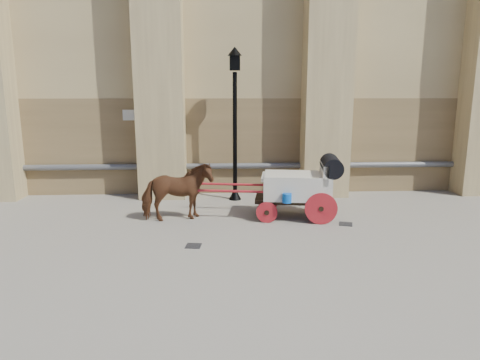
{
  "coord_description": "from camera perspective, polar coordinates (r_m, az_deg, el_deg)",
  "views": [
    {
      "loc": [
        0.72,
        -9.43,
        3.22
      ],
      "look_at": [
        1.25,
        1.13,
        1.02
      ],
      "focal_mm": 32.0,
      "sensor_mm": 36.0,
      "label": 1
    }
  ],
  "objects": [
    {
      "name": "ground",
      "position": [
        9.99,
        -6.91,
        -7.13
      ],
      "size": [
        90.0,
        90.0,
        0.0
      ],
      "primitive_type": "plane",
      "color": "#6C665A",
      "rests_on": "ground"
    },
    {
      "name": "horse",
      "position": [
        10.84,
        -8.39,
        -1.6
      ],
      "size": [
        1.88,
        1.15,
        1.47
      ],
      "primitive_type": "imported",
      "rotation": [
        0.0,
        0.0,
        1.79
      ],
      "color": "brown",
      "rests_on": "ground"
    },
    {
      "name": "carriage",
      "position": [
        11.06,
        8.28,
        -0.61
      ],
      "size": [
        3.8,
        1.52,
        1.62
      ],
      "rotation": [
        0.0,
        0.0,
        -0.15
      ],
      "color": "black",
      "rests_on": "ground"
    },
    {
      "name": "street_lamp",
      "position": [
        12.61,
        -0.69,
        7.96
      ],
      "size": [
        0.42,
        0.42,
        4.45
      ],
      "color": "black",
      "rests_on": "ground"
    },
    {
      "name": "drain_grate_near",
      "position": [
        9.21,
        -6.23,
        -8.72
      ],
      "size": [
        0.36,
        0.36,
        0.01
      ],
      "primitive_type": "cube",
      "rotation": [
        0.0,
        0.0,
        -0.13
      ],
      "color": "black",
      "rests_on": "ground"
    },
    {
      "name": "drain_grate_far",
      "position": [
        10.92,
        13.91,
        -5.71
      ],
      "size": [
        0.4,
        0.4,
        0.01
      ],
      "primitive_type": "cube",
      "rotation": [
        0.0,
        0.0,
        -0.31
      ],
      "color": "black",
      "rests_on": "ground"
    }
  ]
}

